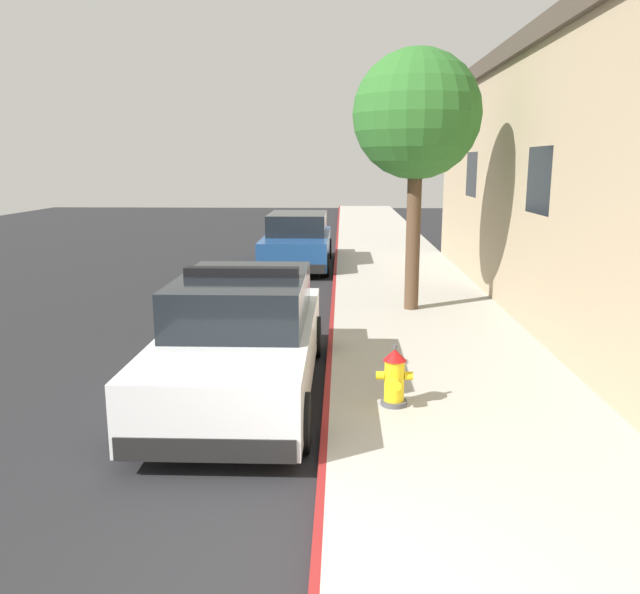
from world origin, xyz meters
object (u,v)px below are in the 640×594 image
at_px(parked_car_silver_ahead, 298,241).
at_px(fire_hydrant, 394,377).
at_px(street_tree, 417,116).
at_px(police_cruiser, 243,338).

relative_size(parked_car_silver_ahead, fire_hydrant, 6.37).
xyz_separation_m(parked_car_silver_ahead, street_tree, (2.70, -6.11, 3.12)).
height_order(parked_car_silver_ahead, fire_hydrant, parked_car_silver_ahead).
relative_size(police_cruiser, fire_hydrant, 6.37).
relative_size(parked_car_silver_ahead, street_tree, 0.97).
distance_m(police_cruiser, parked_car_silver_ahead, 10.62).
bearing_deg(police_cruiser, parked_car_silver_ahead, 90.04).
xyz_separation_m(fire_hydrant, street_tree, (0.76, 5.25, 3.38)).
bearing_deg(street_tree, police_cruiser, -120.87).
bearing_deg(parked_car_silver_ahead, police_cruiser, -89.96).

